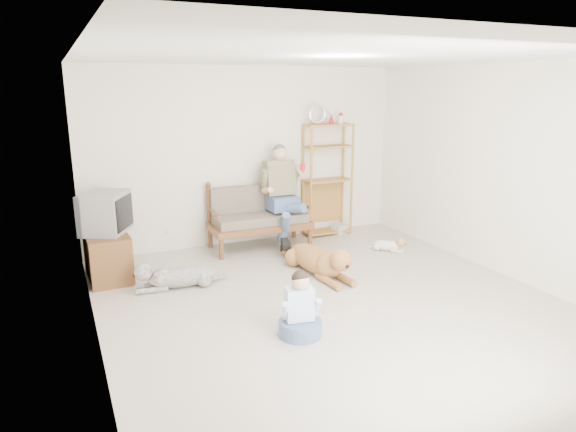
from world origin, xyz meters
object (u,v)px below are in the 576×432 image
loveseat (258,216)px  tv_stand (107,255)px  golden_retriever (320,261)px  etagere (327,179)px

loveseat → tv_stand: bearing=-168.0°
loveseat → tv_stand: (-2.25, -0.43, -0.19)m
golden_retriever → tv_stand: bearing=152.6°
golden_retriever → loveseat: bearing=96.0°
loveseat → golden_retriever: loveseat is taller
etagere → golden_retriever: (-0.99, -1.63, -0.74)m
etagere → golden_retriever: 2.05m
loveseat → tv_stand: loveseat is taller
etagere → tv_stand: etagere is taller
etagere → loveseat: bearing=-172.8°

